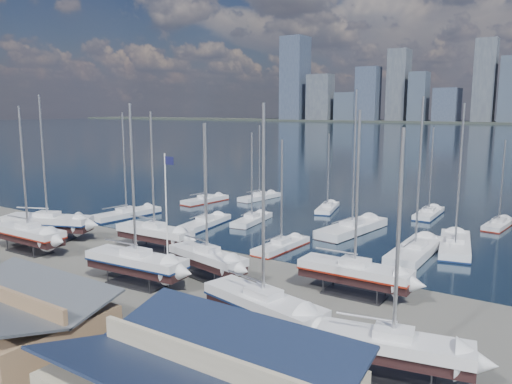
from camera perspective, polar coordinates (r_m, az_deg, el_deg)
The scene contains 27 objects.
ground at distance 46.72m, azimuth -8.60°, elevation -9.94°, with size 1400.00×1400.00×0.00m, color #605E59.
shed_grey at distance 36.65m, azimuth -26.26°, elevation -12.80°, with size 12.60×8.40×4.17m.
sailboat_cradle_0 at distance 64.56m, azimuth -22.70°, elevation -3.19°, with size 10.94×6.87×17.07m.
sailboat_cradle_1 at distance 59.85m, azimuth -24.58°, elevation -4.34°, with size 9.80×2.91×15.77m.
sailboat_cradle_2 at distance 56.06m, azimuth -11.51°, elevation -4.57°, with size 9.36×2.97×15.18m.
sailboat_cradle_3 at distance 45.77m, azimuth -13.54°, elevation -7.79°, with size 10.04×3.50×15.93m.
sailboat_cradle_4 at distance 46.32m, azimuth -5.60°, elevation -7.47°, with size 8.95×4.08×14.25m.
sailboat_cradle_5 at distance 35.33m, azimuth 0.83°, elevation -12.77°, with size 10.15×4.76×15.84m.
sailboat_cradle_6 at distance 42.78m, azimuth 11.20°, elevation -8.98°, with size 9.54×2.84×15.39m.
sailboat_cradle_7 at distance 30.91m, azimuth 15.40°, elevation -16.64°, with size 9.09×4.13×14.46m.
sailboat_moored_0 at distance 74.38m, azimuth -14.56°, elevation -2.60°, with size 3.96×10.74×15.70m.
sailboat_moored_1 at distance 83.82m, azimuth -5.83°, elevation -1.01°, with size 3.47×9.23×13.47m.
sailboat_moored_2 at distance 86.15m, azimuth 0.40°, elevation -0.67°, with size 3.44×9.05×13.34m.
sailboat_moored_3 at distance 66.90m, azimuth -5.81°, elevation -3.68°, with size 3.97×9.83×14.27m.
sailboat_moored_4 at distance 68.61m, azimuth -0.46°, elevation -3.28°, with size 3.62×8.81×12.91m.
sailboat_moored_5 at distance 77.46m, azimuth 8.16°, elevation -1.92°, with size 4.36×8.59×12.37m.
sailboat_moored_6 at distance 55.83m, azimuth 2.91°, elevation -6.28°, with size 2.74×8.62×12.75m.
sailboat_moored_7 at distance 64.33m, azimuth 10.92°, elevation -4.31°, with size 5.05×12.69×18.65m.
sailboat_moored_8 at distance 76.90m, azimuth 19.13°, elevation -2.43°, with size 2.78×9.12×13.53m.
sailboat_moored_9 at distance 56.12m, azimuth 17.72°, elevation -6.63°, with size 3.37×11.64×17.52m.
sailboat_moored_10 at distance 59.89m, azimuth 21.77°, elevation -5.87°, with size 5.43×11.68×16.85m.
sailboat_moored_11 at distance 73.40m, azimuth 25.99°, elevation -3.42°, with size 3.13×8.28×12.08m.
car_a at distance 51.81m, azimuth -26.32°, elevation -8.11°, with size 1.59×3.95×1.35m, color gray.
car_b at distance 42.48m, azimuth -19.48°, elevation -11.27°, with size 1.66×4.76×1.57m, color gray.
car_c at distance 38.25m, azimuth -18.78°, elevation -13.79°, with size 2.18×4.73×1.31m, color gray.
car_d at distance 33.31m, azimuth -10.15°, elevation -16.70°, with size 2.30×5.65×1.64m, color gray.
flagpole at distance 43.38m, azimuth -10.13°, elevation -2.23°, with size 1.04×0.12×11.76m.
Camera 1 is at (30.03, -42.31, 15.40)m, focal length 35.00 mm.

